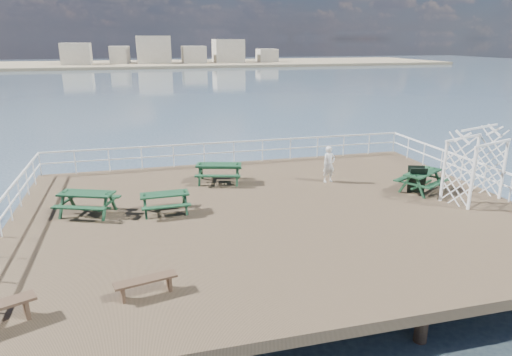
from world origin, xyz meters
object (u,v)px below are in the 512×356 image
object	(u,v)px
person	(329,164)
picnic_table_d	(87,199)
flat_bench_near	(146,283)
picnic_table_c	(422,177)
trellis_arbor	(474,168)
picnic_table_a	(165,199)
picnic_table_b	(219,169)

from	to	relation	value
person	picnic_table_d	bearing A→B (deg)	179.00
picnic_table_d	person	xyz separation A→B (m)	(9.67, 1.39, 0.20)
person	flat_bench_near	bearing A→B (deg)	-146.28
picnic_table_d	person	distance (m)	9.77
picnic_table_c	person	xyz separation A→B (m)	(-3.15, 2.09, 0.19)
picnic_table_d	trellis_arbor	size ratio (longest dim) A/B	0.81
picnic_table_c	flat_bench_near	size ratio (longest dim) A/B	1.56
picnic_table_a	person	size ratio (longest dim) A/B	1.09
picnic_table_b	picnic_table_c	xyz separation A→B (m)	(7.71, -3.20, -0.00)
picnic_table_c	flat_bench_near	distance (m)	12.19
person	picnic_table_a	bearing A→B (deg)	-174.04
picnic_table_a	picnic_table_b	xyz separation A→B (m)	(2.48, 3.01, 0.07)
picnic_table_b	flat_bench_near	xyz separation A→B (m)	(-3.31, -8.41, -0.27)
picnic_table_a	picnic_table_d	xyz separation A→B (m)	(-2.63, 0.52, 0.06)
flat_bench_near	trellis_arbor	distance (m)	12.82
picnic_table_a	person	world-z (taller)	person
flat_bench_near	picnic_table_b	bearing A→B (deg)	55.93
picnic_table_d	flat_bench_near	distance (m)	6.19
picnic_table_b	trellis_arbor	world-z (taller)	trellis_arbor
picnic_table_d	trellis_arbor	bearing A→B (deg)	13.18
picnic_table_d	person	world-z (taller)	person
picnic_table_a	person	bearing A→B (deg)	13.42
picnic_table_b	picnic_table_d	bearing A→B (deg)	-138.52
trellis_arbor	picnic_table_a	bearing A→B (deg)	152.62
picnic_table_d	trellis_arbor	distance (m)	14.18
picnic_table_b	trellis_arbor	size ratio (longest dim) A/B	0.79
picnic_table_c	picnic_table_d	xyz separation A→B (m)	(-12.82, 0.71, -0.01)
picnic_table_b	trellis_arbor	distance (m)	10.04
picnic_table_a	trellis_arbor	size ratio (longest dim) A/B	0.60
picnic_table_b	picnic_table_c	distance (m)	8.35
picnic_table_b	picnic_table_d	distance (m)	5.68
picnic_table_d	person	bearing A→B (deg)	29.93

